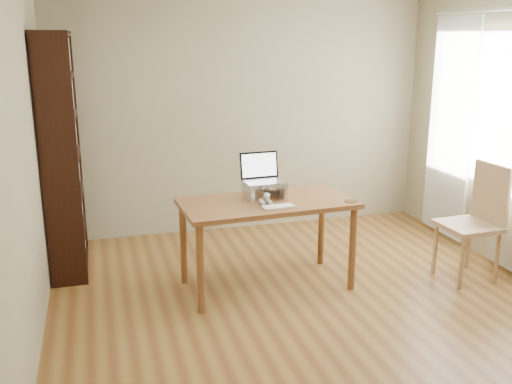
% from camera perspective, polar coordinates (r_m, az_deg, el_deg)
% --- Properties ---
extents(room, '(4.04, 4.54, 2.64)m').
position_cam_1_polar(room, '(4.03, 7.39, 4.44)').
color(room, brown).
rests_on(room, ground).
extents(bookshelf, '(0.30, 0.90, 2.10)m').
position_cam_1_polar(bookshelf, '(5.28, -18.81, 3.51)').
color(bookshelf, black).
rests_on(bookshelf, ground).
extents(curtains, '(0.03, 1.90, 2.25)m').
position_cam_1_polar(curtains, '(5.68, 21.98, 5.25)').
color(curtains, white).
rests_on(curtains, ground).
extents(desk, '(1.46, 0.80, 0.75)m').
position_cam_1_polar(desk, '(4.70, 1.13, -2.02)').
color(desk, brown).
rests_on(desk, ground).
extents(laptop_stand, '(0.32, 0.25, 0.13)m').
position_cam_1_polar(laptop_stand, '(4.72, 0.85, 0.33)').
color(laptop_stand, silver).
rests_on(laptop_stand, desk).
extents(laptop, '(0.35, 0.30, 0.24)m').
position_cam_1_polar(laptop, '(4.75, 0.66, 1.77)').
color(laptop, silver).
rests_on(laptop, laptop_stand).
extents(keyboard, '(0.27, 0.13, 0.02)m').
position_cam_1_polar(keyboard, '(4.48, 2.24, -1.50)').
color(keyboard, silver).
rests_on(keyboard, desk).
extents(coaster, '(0.11, 0.11, 0.01)m').
position_cam_1_polar(coaster, '(4.71, 9.48, -0.92)').
color(coaster, '#4F351B').
rests_on(coaster, desk).
extents(cat, '(0.26, 0.49, 0.17)m').
position_cam_1_polar(cat, '(4.75, 0.35, 0.26)').
color(cat, '#483F39').
rests_on(cat, desk).
extents(chair, '(0.47, 0.47, 1.01)m').
position_cam_1_polar(chair, '(5.26, 21.22, -2.39)').
color(chair, tan).
rests_on(chair, ground).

